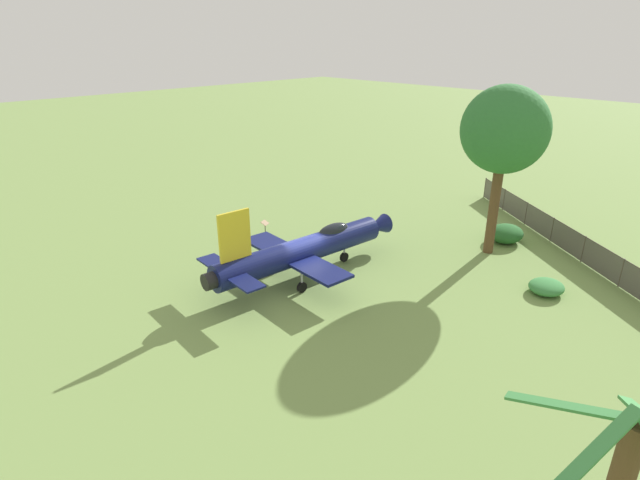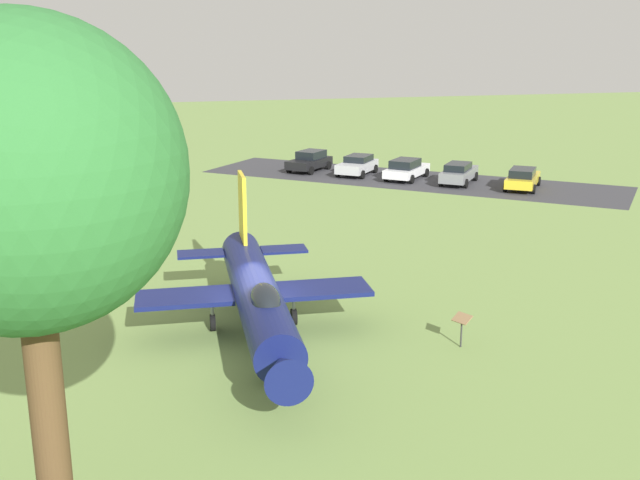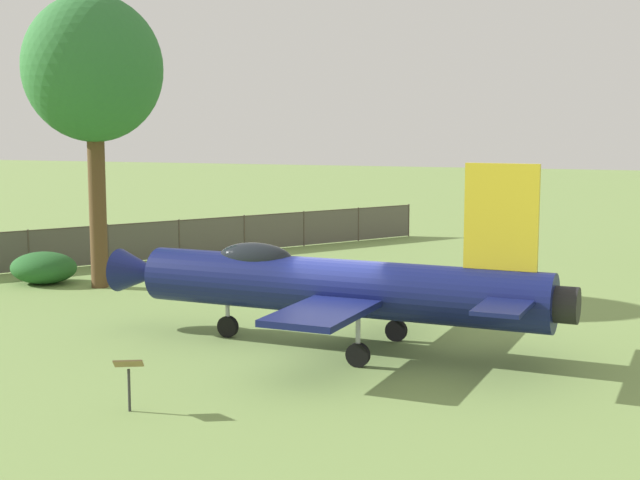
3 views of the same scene
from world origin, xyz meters
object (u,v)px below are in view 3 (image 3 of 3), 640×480
Objects in this scene: shrub_by_tree at (229,262)px; shade_tree at (93,71)px; display_jet at (326,284)px; shrub_near_fence at (44,268)px; info_plaque at (129,371)px.

shade_tree is at bearing -29.47° from shrub_by_tree.
display_jet is 13.41m from shrub_by_tree.
shrub_near_fence is 16.43m from info_plaque.
shrub_near_fence reaches higher than shrub_by_tree.
shade_tree is at bearing -23.86° from display_jet.
display_jet is 14.39m from shrub_near_fence.
shrub_near_fence is at bearing -19.18° from display_jet.
shrub_near_fence is 7.27m from shrub_by_tree.
display_jet is at bearing 162.11° from info_plaque.
shrub_near_fence is at bearing -88.86° from shade_tree.
info_plaque is (17.16, 5.87, 0.50)m from shrub_by_tree.
shrub_by_tree is 18.14m from info_plaque.
shrub_by_tree is at bearing 133.97° from shrub_near_fence.
shrub_near_fence is 1.24× the size of shrub_by_tree.
shrub_near_fence reaches higher than info_plaque.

